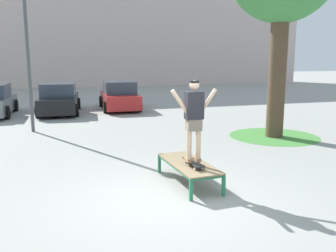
{
  "coord_description": "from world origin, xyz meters",
  "views": [
    {
      "loc": [
        -1.98,
        -6.29,
        2.67
      ],
      "look_at": [
        0.67,
        2.24,
        1.0
      ],
      "focal_mm": 38.61,
      "sensor_mm": 36.0,
      "label": 1
    }
  ],
  "objects_px": {
    "car_red": "(119,96)",
    "light_post": "(26,25)",
    "skate_box": "(189,165)",
    "skateboard": "(193,162)",
    "car_black": "(59,99)",
    "skater": "(194,115)"
  },
  "relations": [
    {
      "from": "skateboard",
      "to": "skater",
      "type": "distance_m",
      "value": 0.99
    },
    {
      "from": "car_black",
      "to": "light_post",
      "type": "bearing_deg",
      "value": -102.71
    },
    {
      "from": "skateboard",
      "to": "car_black",
      "type": "distance_m",
      "value": 12.06
    },
    {
      "from": "car_red",
      "to": "light_post",
      "type": "bearing_deg",
      "value": -128.98
    },
    {
      "from": "car_red",
      "to": "light_post",
      "type": "distance_m",
      "value": 7.24
    },
    {
      "from": "skate_box",
      "to": "light_post",
      "type": "xyz_separation_m",
      "value": [
        -3.54,
        7.04,
        3.41
      ]
    },
    {
      "from": "light_post",
      "to": "skate_box",
      "type": "bearing_deg",
      "value": -63.32
    },
    {
      "from": "skater",
      "to": "car_black",
      "type": "bearing_deg",
      "value": 102.13
    },
    {
      "from": "skateboard",
      "to": "skater",
      "type": "relative_size",
      "value": 0.47
    },
    {
      "from": "car_red",
      "to": "light_post",
      "type": "height_order",
      "value": "light_post"
    },
    {
      "from": "skate_box",
      "to": "skater",
      "type": "relative_size",
      "value": 1.14
    },
    {
      "from": "skateboard",
      "to": "skate_box",
      "type": "bearing_deg",
      "value": 93.09
    },
    {
      "from": "skate_box",
      "to": "light_post",
      "type": "bearing_deg",
      "value": 116.68
    },
    {
      "from": "skate_box",
      "to": "car_red",
      "type": "height_order",
      "value": "car_red"
    },
    {
      "from": "car_red",
      "to": "skateboard",
      "type": "bearing_deg",
      "value": -92.57
    },
    {
      "from": "light_post",
      "to": "skateboard",
      "type": "bearing_deg",
      "value": -64.01
    },
    {
      "from": "skate_box",
      "to": "skateboard",
      "type": "height_order",
      "value": "skateboard"
    },
    {
      "from": "skate_box",
      "to": "car_red",
      "type": "bearing_deg",
      "value": 87.31
    },
    {
      "from": "skateboard",
      "to": "car_red",
      "type": "bearing_deg",
      "value": 87.43
    },
    {
      "from": "car_red",
      "to": "skate_box",
      "type": "bearing_deg",
      "value": -92.69
    },
    {
      "from": "skate_box",
      "to": "skater",
      "type": "bearing_deg",
      "value": -86.88
    },
    {
      "from": "skateboard",
      "to": "car_black",
      "type": "relative_size",
      "value": 0.18
    }
  ]
}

